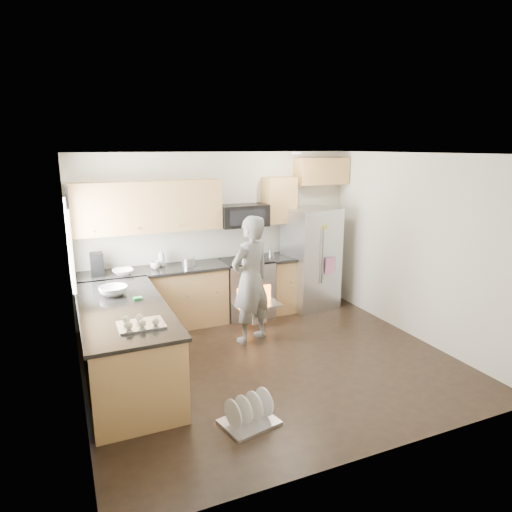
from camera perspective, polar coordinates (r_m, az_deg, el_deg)
name	(u,v)px	position (r m, az deg, el deg)	size (l,w,h in m)	color
ground	(271,362)	(5.99, 1.89, -13.08)	(4.50, 4.50, 0.00)	black
room_shell	(269,233)	(5.44, 1.60, 2.88)	(4.54, 4.04, 2.62)	beige
back_cabinet_run	(188,262)	(7.01, -8.53, -0.79)	(4.45, 0.64, 2.50)	tan
peninsula	(125,344)	(5.57, -16.02, -10.48)	(0.96, 2.36, 1.03)	tan
stove_range	(246,275)	(7.32, -1.25, -2.35)	(0.76, 0.97, 1.79)	#B7B7BC
refrigerator	(311,259)	(7.71, 6.89, -0.32)	(0.93, 0.78, 1.69)	#B7B7BC
person	(251,280)	(6.28, -0.67, -3.00)	(0.65, 0.43, 1.79)	gray
dish_rack	(249,416)	(4.78, -0.87, -19.35)	(0.60, 0.52, 0.32)	#B7B7BC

